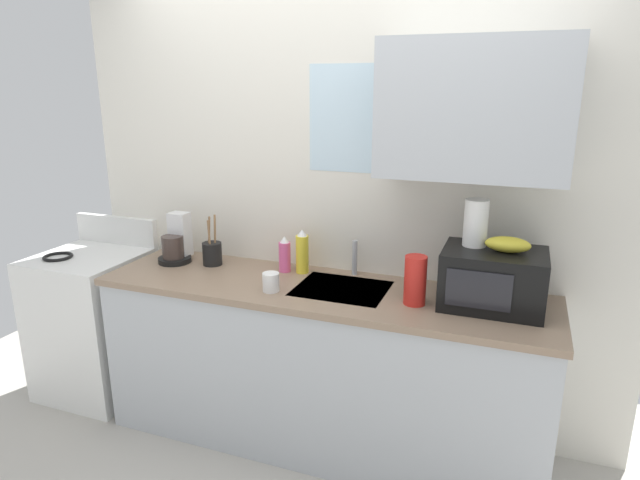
{
  "coord_description": "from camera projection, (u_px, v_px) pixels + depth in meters",
  "views": [
    {
      "loc": [
        0.92,
        -2.44,
        1.9
      ],
      "look_at": [
        0.0,
        0.0,
        1.15
      ],
      "focal_mm": 30.52,
      "sensor_mm": 36.0,
      "label": 1
    }
  ],
  "objects": [
    {
      "name": "paper_towel_roll",
      "position": [
        476.0,
        223.0,
        2.52
      ],
      "size": [
        0.11,
        0.11,
        0.22
      ],
      "primitive_type": "cylinder",
      "color": "white",
      "rests_on": "microwave"
    },
    {
      "name": "microwave",
      "position": [
        493.0,
        279.0,
        2.51
      ],
      "size": [
        0.46,
        0.35,
        0.27
      ],
      "color": "black",
      "rests_on": "counter_unit"
    },
    {
      "name": "stove_range",
      "position": [
        95.0,
        322.0,
        3.42
      ],
      "size": [
        0.6,
        0.6,
        1.08
      ],
      "color": "white",
      "rests_on": "ground"
    },
    {
      "name": "cereal_canister",
      "position": [
        415.0,
        280.0,
        2.54
      ],
      "size": [
        0.1,
        0.1,
        0.23
      ],
      "primitive_type": "cylinder",
      "color": "red",
      "rests_on": "counter_unit"
    },
    {
      "name": "dish_soap_bottle_yellow",
      "position": [
        302.0,
        252.0,
        2.96
      ],
      "size": [
        0.07,
        0.07,
        0.24
      ],
      "color": "yellow",
      "rests_on": "counter_unit"
    },
    {
      "name": "kitchen_wall_assembly",
      "position": [
        362.0,
        191.0,
        2.9
      ],
      "size": [
        3.11,
        0.42,
        2.5
      ],
      "color": "silver",
      "rests_on": "ground"
    },
    {
      "name": "mug_white",
      "position": [
        271.0,
        282.0,
        2.71
      ],
      "size": [
        0.08,
        0.08,
        0.09
      ],
      "primitive_type": "cylinder",
      "color": "white",
      "rests_on": "counter_unit"
    },
    {
      "name": "dish_soap_bottle_pink",
      "position": [
        285.0,
        255.0,
        2.99
      ],
      "size": [
        0.07,
        0.07,
        0.2
      ],
      "color": "#E55999",
      "rests_on": "counter_unit"
    },
    {
      "name": "counter_unit",
      "position": [
        320.0,
        364.0,
        2.9
      ],
      "size": [
        2.34,
        0.63,
        0.9
      ],
      "color": "#B2B7BC",
      "rests_on": "ground"
    },
    {
      "name": "coffee_maker",
      "position": [
        177.0,
        244.0,
        3.16
      ],
      "size": [
        0.19,
        0.21,
        0.28
      ],
      "color": "black",
      "rests_on": "counter_unit"
    },
    {
      "name": "utensil_crock",
      "position": [
        212.0,
        253.0,
        3.11
      ],
      "size": [
        0.11,
        0.11,
        0.29
      ],
      "color": "black",
      "rests_on": "counter_unit"
    },
    {
      "name": "banana_bunch",
      "position": [
        508.0,
        244.0,
        2.44
      ],
      "size": [
        0.2,
        0.11,
        0.07
      ],
      "primitive_type": "ellipsoid",
      "color": "gold",
      "rests_on": "microwave"
    },
    {
      "name": "sink_faucet",
      "position": [
        355.0,
        258.0,
        2.93
      ],
      "size": [
        0.03,
        0.03,
        0.19
      ],
      "primitive_type": "cylinder",
      "color": "#B2B5BA",
      "rests_on": "counter_unit"
    }
  ]
}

